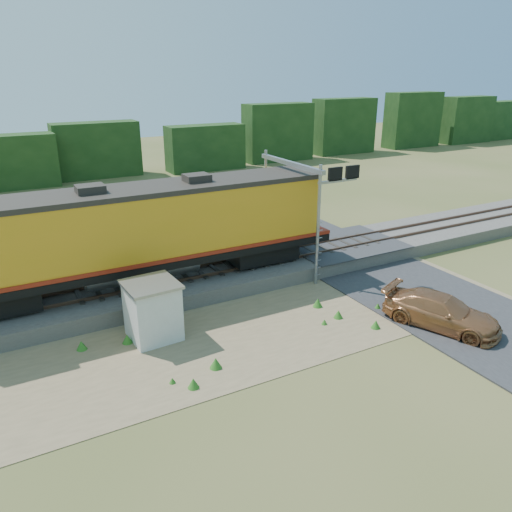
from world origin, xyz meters
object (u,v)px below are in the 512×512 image
shed (153,310)px  car (441,312)px  signal_gantry (302,187)px  locomotive (133,232)px

shed → car: 12.94m
car → signal_gantry: bearing=78.9°
shed → signal_gantry: bearing=16.3°
shed → signal_gantry: 11.16m
shed → signal_gantry: (9.92, 3.56, 3.64)m
signal_gantry → car: (1.86, -8.88, -4.21)m
shed → locomotive: bearing=79.3°
signal_gantry → car: bearing=-78.2°
locomotive → signal_gantry: bearing=-4.0°
locomotive → shed: locomotive is taller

